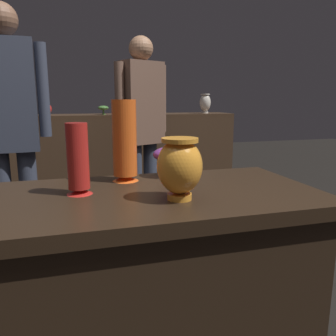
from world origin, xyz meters
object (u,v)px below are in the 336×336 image
vase_left_accent (170,155)px  shelf_vase_left (45,108)px  shelf_vase_center (103,108)px  visitor_near_left (10,124)px  vase_right_accent (78,160)px  shelf_vase_far_right (205,103)px  shelf_vase_right (156,108)px  visitor_center_back (142,124)px  vase_centerpiece (180,166)px  vase_tall_behind (125,142)px

vase_left_accent → shelf_vase_left: bearing=108.6°
shelf_vase_center → visitor_near_left: (-0.65, -1.08, -0.06)m
vase_right_accent → shelf_vase_far_right: (1.32, 2.10, 0.17)m
shelf_vase_right → shelf_vase_center: (-0.52, -0.04, 0.01)m
shelf_vase_left → visitor_center_back: visitor_center_back is taller
shelf_vase_center → visitor_near_left: visitor_near_left is taller
shelf_vase_center → shelf_vase_left: shelf_vase_left is taller
visitor_center_back → vase_centerpiece: bearing=58.8°
vase_centerpiece → vase_right_accent: 0.36m
vase_right_accent → shelf_vase_center: shelf_vase_center is taller
shelf_vase_center → visitor_near_left: bearing=-121.0°
vase_left_accent → shelf_vase_center: (-0.12, 1.88, 0.16)m
shelf_vase_center → visitor_center_back: visitor_center_back is taller
vase_centerpiece → vase_tall_behind: (-0.14, 0.32, 0.05)m
vase_left_accent → shelf_vase_left: shelf_vase_left is taller
shelf_vase_right → vase_right_accent: bearing=-110.6°
vase_left_accent → shelf_vase_far_right: bearing=64.2°
vase_right_accent → visitor_near_left: size_ratio=0.15×
vase_right_accent → visitor_center_back: (0.51, 1.41, 0.02)m
vase_centerpiece → shelf_vase_left: size_ratio=1.00×
vase_centerpiece → shelf_vase_far_right: bearing=66.3°
vase_left_accent → visitor_near_left: bearing=133.8°
shelf_vase_left → visitor_near_left: size_ratio=0.13×
vase_centerpiece → vase_left_accent: size_ratio=1.40×
vase_tall_behind → shelf_vase_center: vase_tall_behind is taller
vase_left_accent → vase_right_accent: vase_right_accent is taller
vase_tall_behind → vase_right_accent: bearing=-140.6°
shelf_vase_far_right → vase_tall_behind: bearing=-120.1°
visitor_near_left → vase_right_accent: bearing=106.4°
vase_tall_behind → visitor_near_left: 1.01m
shelf_vase_left → shelf_vase_center: bearing=-1.9°
vase_tall_behind → shelf_vase_far_right: bearing=59.9°
shelf_vase_far_right → vase_centerpiece: bearing=-113.7°
visitor_center_back → visitor_near_left: visitor_near_left is taller
shelf_vase_far_right → visitor_center_back: 1.07m
shelf_vase_left → visitor_near_left: 1.11m
shelf_vase_far_right → visitor_center_back: bearing=-139.4°
shelf_vase_center → shelf_vase_left: size_ratio=0.48×
shelf_vase_center → shelf_vase_right: bearing=3.9°
visitor_center_back → shelf_vase_center: bearing=-94.7°
vase_centerpiece → shelf_vase_center: (-0.05, 2.24, 0.13)m
vase_tall_behind → visitor_center_back: size_ratio=0.21×
shelf_vase_left → visitor_center_back: 1.03m
shelf_vase_left → vase_left_accent: bearing=-71.4°
vase_centerpiece → shelf_vase_far_right: shelf_vase_far_right is taller
shelf_vase_left → shelf_vase_far_right: bearing=0.1°
visitor_near_left → shelf_vase_center: bearing=-125.2°
vase_left_accent → shelf_vase_far_right: shelf_vase_far_right is taller
vase_left_accent → shelf_vase_far_right: size_ratio=0.76×
vase_tall_behind → visitor_near_left: (-0.56, 0.84, 0.02)m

